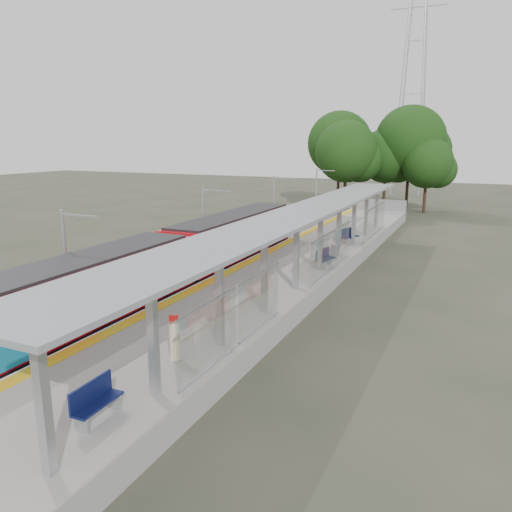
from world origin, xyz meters
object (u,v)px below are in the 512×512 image
at_px(litter_bin, 334,252).
at_px(info_pillar_far, 339,229).
at_px(bench_far, 349,235).
at_px(info_pillar_near, 174,340).
at_px(bench_mid, 324,257).
at_px(train, 174,260).
at_px(bench_near, 95,400).

bearing_deg(litter_bin, info_pillar_far, 102.64).
xyz_separation_m(bench_far, info_pillar_near, (-0.48, -21.83, 0.08)).
distance_m(bench_mid, litter_bin, 2.28).
xyz_separation_m(train, info_pillar_near, (5.68, -8.50, -0.36)).
height_order(train, info_pillar_far, train).
xyz_separation_m(bench_far, litter_bin, (0.32, -5.01, -0.17)).
xyz_separation_m(train, bench_far, (6.16, 13.33, -0.44)).
height_order(bench_near, info_pillar_far, info_pillar_far).
xyz_separation_m(bench_mid, info_pillar_near, (-0.87, -14.54, 0.13)).
xyz_separation_m(bench_near, bench_far, (0.29, 25.91, 0.03)).
relative_size(train, bench_mid, 16.88).
height_order(bench_mid, info_pillar_near, info_pillar_near).
distance_m(train, bench_mid, 8.92).
relative_size(train, bench_near, 17.23).
distance_m(train, bench_far, 14.69).
distance_m(bench_mid, info_pillar_far, 8.40).
distance_m(bench_near, info_pillar_near, 4.09).
relative_size(bench_near, info_pillar_far, 0.84).
xyz_separation_m(bench_mid, info_pillar_far, (-1.41, 8.28, 0.26)).
bearing_deg(litter_bin, train, -127.90).
bearing_deg(bench_near, train, 113.83).
bearing_deg(bench_mid, train, -126.16).
xyz_separation_m(bench_far, info_pillar_far, (-1.02, 0.98, 0.21)).
bearing_deg(train, info_pillar_far, 70.27).
bearing_deg(train, info_pillar_near, -56.24).
relative_size(bench_near, litter_bin, 1.84).
bearing_deg(bench_far, litter_bin, -65.24).
relative_size(bench_near, bench_far, 0.91).
bearing_deg(info_pillar_near, bench_mid, 63.42).
height_order(train, bench_mid, train).
height_order(bench_mid, bench_far, bench_far).
relative_size(bench_far, litter_bin, 2.02).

